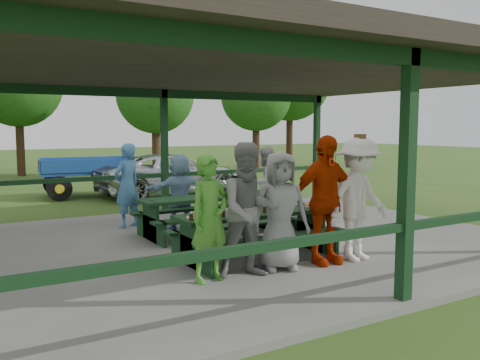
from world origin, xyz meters
TOP-DOWN VIEW (x-y plane):
  - ground at (0.00, 0.00)m, footprint 90.00×90.00m
  - concrete_slab at (0.00, 0.00)m, footprint 10.00×8.00m
  - pavilion_structure at (0.00, 0.00)m, footprint 10.60×8.60m
  - picnic_table_near at (-0.49, -1.20)m, footprint 2.61×1.39m
  - picnic_table_far at (-0.29, 0.80)m, footprint 2.78×1.39m
  - table_setting at (-0.42, -1.19)m, footprint 2.40×0.45m
  - contestant_green at (-1.70, -1.95)m, footprint 0.71×0.54m
  - contestant_grey_left at (-1.12, -2.05)m, footprint 1.02×0.86m
  - contestant_grey_mid at (-0.54, -1.96)m, footprint 0.98×0.78m
  - contestant_red at (0.23, -2.03)m, footprint 1.18×0.53m
  - contestant_white_fedora at (0.82, -2.14)m, footprint 1.31×0.83m
  - spectator_lblue at (-0.55, 1.65)m, footprint 1.45×0.50m
  - spectator_blue at (-1.46, 2.27)m, footprint 0.76×0.65m
  - spectator_grey at (1.52, 1.58)m, footprint 0.91×0.77m
  - pickup_truck at (1.59, 7.18)m, footprint 4.98×2.63m
  - farm_trailer at (-0.85, 8.25)m, footprint 3.78×1.88m
  - tree_left at (-1.69, 16.63)m, footprint 3.88×3.88m
  - tree_mid at (3.37, 13.06)m, footprint 3.37×3.37m
  - tree_right at (8.88, 13.58)m, footprint 3.52×3.52m
  - tree_far_right at (11.94, 14.95)m, footprint 4.46×4.46m

SIDE VIEW (x-z plane):
  - ground at x=0.00m, z-range 0.00..0.00m
  - concrete_slab at x=0.00m, z-range 0.00..0.10m
  - picnic_table_near at x=-0.49m, z-range 0.20..0.95m
  - picnic_table_far at x=-0.29m, z-range 0.21..0.96m
  - farm_trailer at x=-0.85m, z-range -0.01..1.31m
  - pickup_truck at x=1.59m, z-range 0.00..1.34m
  - spectator_lblue at x=-0.55m, z-range 0.10..1.65m
  - table_setting at x=-0.42m, z-range 0.83..0.93m
  - spectator_grey at x=1.52m, z-range 0.10..1.75m
  - contestant_green at x=-1.70m, z-range 0.10..1.83m
  - contestant_grey_mid at x=-0.54m, z-range 0.10..1.84m
  - spectator_blue at x=-1.46m, z-range 0.10..1.86m
  - contestant_grey_left at x=-1.12m, z-range 0.10..1.99m
  - contestant_white_fedora at x=0.82m, z-range 0.08..2.06m
  - contestant_red at x=0.23m, z-range 0.10..2.08m
  - pavilion_structure at x=0.00m, z-range 1.55..4.79m
  - tree_mid at x=3.37m, z-range 0.93..6.19m
  - tree_right at x=8.88m, z-range 0.97..6.47m
  - tree_left at x=-1.69m, z-range 1.07..7.14m
  - tree_far_right at x=11.94m, z-range 1.24..8.21m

